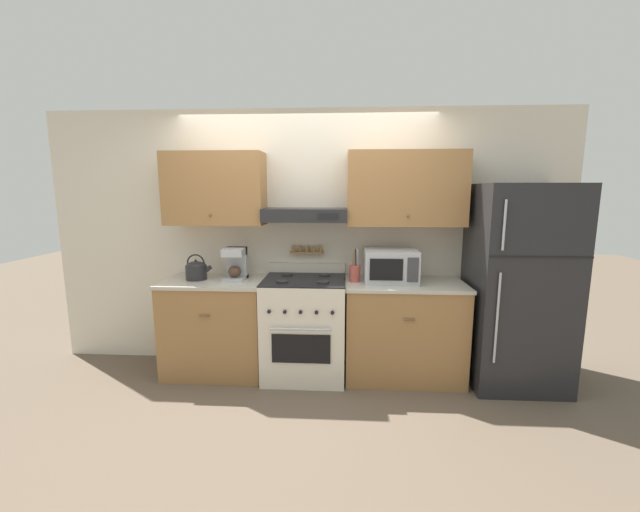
{
  "coord_description": "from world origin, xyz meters",
  "views": [
    {
      "loc": [
        0.36,
        -3.27,
        1.77
      ],
      "look_at": [
        0.15,
        0.26,
        1.18
      ],
      "focal_mm": 22.0,
      "sensor_mm": 36.0,
      "label": 1
    }
  ],
  "objects_px": {
    "refrigerator": "(518,286)",
    "microwave": "(390,266)",
    "coffee_maker": "(236,263)",
    "utensil_crock": "(355,273)",
    "tea_kettle": "(196,270)",
    "stove_range": "(305,327)"
  },
  "relations": [
    {
      "from": "microwave",
      "to": "utensil_crock",
      "type": "bearing_deg",
      "value": -176.91
    },
    {
      "from": "refrigerator",
      "to": "microwave",
      "type": "relative_size",
      "value": 3.76
    },
    {
      "from": "tea_kettle",
      "to": "utensil_crock",
      "type": "relative_size",
      "value": 0.83
    },
    {
      "from": "refrigerator",
      "to": "microwave",
      "type": "distance_m",
      "value": 1.15
    },
    {
      "from": "refrigerator",
      "to": "tea_kettle",
      "type": "height_order",
      "value": "refrigerator"
    },
    {
      "from": "stove_range",
      "to": "tea_kettle",
      "type": "bearing_deg",
      "value": 178.33
    },
    {
      "from": "refrigerator",
      "to": "coffee_maker",
      "type": "relative_size",
      "value": 5.95
    },
    {
      "from": "refrigerator",
      "to": "coffee_maker",
      "type": "bearing_deg",
      "value": 177.89
    },
    {
      "from": "tea_kettle",
      "to": "microwave",
      "type": "height_order",
      "value": "microwave"
    },
    {
      "from": "stove_range",
      "to": "tea_kettle",
      "type": "xyz_separation_m",
      "value": [
        -1.04,
        0.03,
        0.54
      ]
    },
    {
      "from": "refrigerator",
      "to": "utensil_crock",
      "type": "bearing_deg",
      "value": 177.52
    },
    {
      "from": "refrigerator",
      "to": "utensil_crock",
      "type": "distance_m",
      "value": 1.47
    },
    {
      "from": "microwave",
      "to": "utensil_crock",
      "type": "height_order",
      "value": "utensil_crock"
    },
    {
      "from": "tea_kettle",
      "to": "microwave",
      "type": "distance_m",
      "value": 1.85
    },
    {
      "from": "refrigerator",
      "to": "tea_kettle",
      "type": "bearing_deg",
      "value": 178.78
    },
    {
      "from": "refrigerator",
      "to": "coffee_maker",
      "type": "height_order",
      "value": "refrigerator"
    },
    {
      "from": "coffee_maker",
      "to": "stove_range",
      "type": "bearing_deg",
      "value": -5.44
    },
    {
      "from": "coffee_maker",
      "to": "utensil_crock",
      "type": "bearing_deg",
      "value": -1.65
    },
    {
      "from": "coffee_maker",
      "to": "microwave",
      "type": "xyz_separation_m",
      "value": [
        1.47,
        -0.01,
        -0.0
      ]
    },
    {
      "from": "refrigerator",
      "to": "tea_kettle",
      "type": "xyz_separation_m",
      "value": [
        -2.98,
        0.06,
        0.11
      ]
    },
    {
      "from": "coffee_maker",
      "to": "refrigerator",
      "type": "bearing_deg",
      "value": -2.11
    },
    {
      "from": "stove_range",
      "to": "tea_kettle",
      "type": "relative_size",
      "value": 4.09
    }
  ]
}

